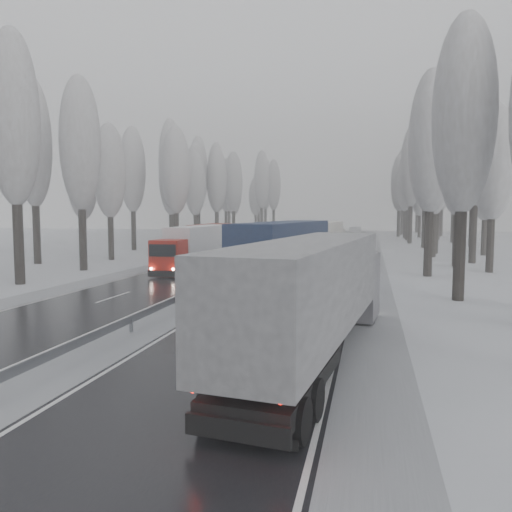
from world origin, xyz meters
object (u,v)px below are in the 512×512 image
at_px(truck_blue_box, 289,249).
at_px(truck_red_white, 196,244).
at_px(truck_cream_box, 326,237).
at_px(truck_red_red, 209,238).
at_px(truck_grey_tarp, 318,289).
at_px(box_truck_distant, 355,234).

bearing_deg(truck_blue_box, truck_red_white, 141.90).
relative_size(truck_cream_box, truck_red_white, 1.06).
bearing_deg(truck_red_red, truck_blue_box, -62.96).
bearing_deg(truck_red_white, truck_blue_box, -45.19).
distance_m(truck_grey_tarp, truck_red_red, 40.59).
relative_size(truck_grey_tarp, truck_blue_box, 0.94).
xyz_separation_m(box_truck_distant, truck_red_white, (-12.93, -49.91, 0.97)).
xyz_separation_m(truck_blue_box, box_truck_distant, (2.54, 60.18, -1.34)).
height_order(truck_cream_box, box_truck_distant, truck_cream_box).
xyz_separation_m(truck_red_white, truck_red_red, (-2.39, 10.75, -0.05)).
relative_size(box_truck_distant, truck_red_red, 0.47).
xyz_separation_m(truck_blue_box, truck_red_white, (-10.39, 10.26, -0.38)).
bearing_deg(truck_grey_tarp, box_truck_distant, 97.65).
relative_size(truck_blue_box, truck_cream_box, 1.11).
height_order(truck_grey_tarp, truck_blue_box, truck_blue_box).
relative_size(box_truck_distant, truck_red_white, 0.46).
relative_size(truck_blue_box, box_truck_distant, 2.57).
height_order(truck_red_white, truck_red_red, truck_red_white).
bearing_deg(truck_red_red, box_truck_distant, 64.37).
height_order(truck_blue_box, truck_red_white, truck_blue_box).
bearing_deg(truck_red_red, truck_cream_box, 5.67).
xyz_separation_m(truck_blue_box, truck_cream_box, (0.46, 23.33, -0.25)).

